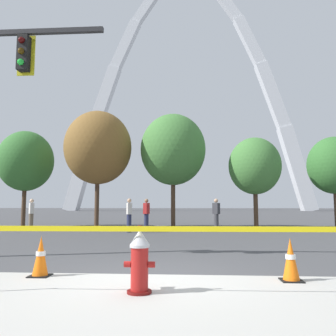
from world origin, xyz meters
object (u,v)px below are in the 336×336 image
object	(u,v)px
pedestrian_standing_center	(31,214)
pedestrian_near_trees	(129,215)
traffic_cone_by_hydrant	(41,257)
traffic_cone_mid_sidewalk	(291,260)
pedestrian_walking_left	(216,214)
pedestrian_walking_right	(146,214)
fire_hydrant	(140,261)
monument_arch	(187,102)

from	to	relation	value
pedestrian_standing_center	pedestrian_near_trees	world-z (taller)	same
traffic_cone_by_hydrant	traffic_cone_mid_sidewalk	bearing A→B (deg)	-1.28
traffic_cone_by_hydrant	pedestrian_walking_left	distance (m)	11.74
traffic_cone_by_hydrant	pedestrian_standing_center	world-z (taller)	pedestrian_standing_center
pedestrian_walking_left	pedestrian_walking_right	bearing A→B (deg)	-179.62
traffic_cone_mid_sidewalk	pedestrian_walking_right	bearing A→B (deg)	109.43
fire_hydrant	monument_arch	size ratio (longest dim) A/B	0.02
fire_hydrant	pedestrian_walking_left	world-z (taller)	pedestrian_walking_left
fire_hydrant	pedestrian_standing_center	world-z (taller)	pedestrian_standing_center
traffic_cone_mid_sidewalk	pedestrian_near_trees	distance (m)	11.18
fire_hydrant	pedestrian_standing_center	bearing A→B (deg)	121.38
fire_hydrant	traffic_cone_by_hydrant	xyz separation A→B (m)	(-1.98, 1.07, -0.11)
traffic_cone_by_hydrant	pedestrian_walking_left	world-z (taller)	pedestrian_walking_left
traffic_cone_mid_sidewalk	pedestrian_standing_center	xyz separation A→B (m)	(-9.79, 11.05, 0.46)
traffic_cone_mid_sidewalk	monument_arch	size ratio (longest dim) A/B	0.01
traffic_cone_by_hydrant	monument_arch	size ratio (longest dim) A/B	0.01
fire_hydrant	traffic_cone_by_hydrant	size ratio (longest dim) A/B	1.36
monument_arch	pedestrian_walking_right	distance (m)	61.01
traffic_cone_by_hydrant	pedestrian_walking_right	world-z (taller)	pedestrian_walking_right
fire_hydrant	monument_arch	world-z (taller)	monument_arch
fire_hydrant	pedestrian_walking_left	xyz separation A→B (m)	(2.00, 12.10, 0.35)
traffic_cone_mid_sidewalk	pedestrian_near_trees	xyz separation A→B (m)	(-4.62, 10.17, 0.46)
fire_hydrant	pedestrian_walking_left	distance (m)	12.27
fire_hydrant	traffic_cone_mid_sidewalk	world-z (taller)	fire_hydrant
traffic_cone_by_hydrant	pedestrian_near_trees	xyz separation A→B (m)	(-0.18, 10.07, 0.46)
pedestrian_standing_center	pedestrian_near_trees	distance (m)	5.25
pedestrian_standing_center	traffic_cone_by_hydrant	bearing A→B (deg)	-63.95
fire_hydrant	pedestrian_walking_right	bearing A→B (deg)	96.88
traffic_cone_by_hydrant	pedestrian_walking_left	size ratio (longest dim) A/B	0.46
fire_hydrant	pedestrian_walking_right	xyz separation A→B (m)	(-1.46, 12.08, 0.35)
pedestrian_standing_center	pedestrian_walking_left	bearing A→B (deg)	0.54
pedestrian_standing_center	pedestrian_walking_right	distance (m)	5.87
fire_hydrant	traffic_cone_mid_sidewalk	distance (m)	2.65
traffic_cone_mid_sidewalk	pedestrian_near_trees	world-z (taller)	pedestrian_near_trees
pedestrian_walking_left	pedestrian_near_trees	bearing A→B (deg)	-166.97
traffic_cone_mid_sidewalk	fire_hydrant	bearing A→B (deg)	-158.51
traffic_cone_mid_sidewalk	pedestrian_standing_center	distance (m)	14.77
fire_hydrant	pedestrian_standing_center	xyz separation A→B (m)	(-7.33, 12.02, 0.35)
pedestrian_near_trees	traffic_cone_mid_sidewalk	bearing A→B (deg)	-65.59
traffic_cone_mid_sidewalk	pedestrian_standing_center	world-z (taller)	pedestrian_standing_center
traffic_cone_by_hydrant	pedestrian_standing_center	xyz separation A→B (m)	(-5.35, 10.95, 0.46)
pedestrian_walking_left	pedestrian_near_trees	xyz separation A→B (m)	(-4.16, -0.96, 0.00)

